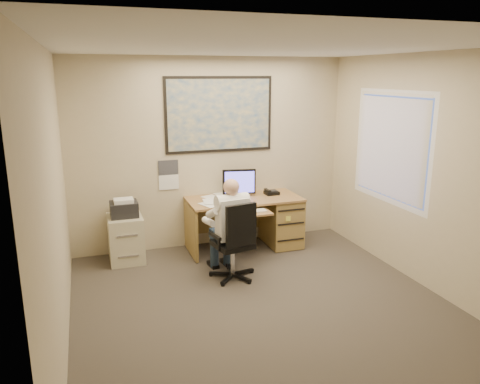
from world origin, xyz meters
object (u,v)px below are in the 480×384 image
object	(u,v)px
office_chair	(233,257)
person	(232,229)
filing_cabinet	(126,234)
desk	(265,216)

from	to	relation	value
office_chair	person	distance (m)	0.34
filing_cabinet	person	distance (m)	1.54
filing_cabinet	office_chair	distance (m)	1.57
filing_cabinet	person	world-z (taller)	person
desk	person	size ratio (longest dim) A/B	1.28
desk	office_chair	world-z (taller)	desk
person	desk	bearing A→B (deg)	41.27
filing_cabinet	office_chair	world-z (taller)	office_chair
filing_cabinet	person	size ratio (longest dim) A/B	0.70
desk	person	distance (m)	1.22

